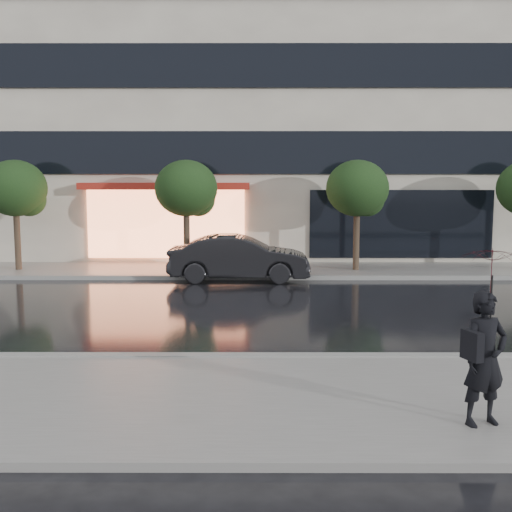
{
  "coord_description": "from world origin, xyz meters",
  "views": [
    {
      "loc": [
        -0.49,
        -12.55,
        3.41
      ],
      "look_at": [
        -0.53,
        3.61,
        1.4
      ],
      "focal_mm": 45.0,
      "sensor_mm": 36.0,
      "label": 1
    }
  ],
  "objects": [
    {
      "name": "curb_far",
      "position": [
        0.0,
        8.5,
        0.07
      ],
      "size": [
        60.0,
        0.25,
        0.14
      ],
      "primitive_type": "cube",
      "color": "gray",
      "rests_on": "ground"
    },
    {
      "name": "ground",
      "position": [
        0.0,
        0.0,
        0.0
      ],
      "size": [
        120.0,
        120.0,
        0.0
      ],
      "primitive_type": "plane",
      "color": "black",
      "rests_on": "ground"
    },
    {
      "name": "parked_car",
      "position": [
        -1.09,
        8.26,
        0.76
      ],
      "size": [
        4.6,
        1.65,
        1.51
      ],
      "primitive_type": "imported",
      "rotation": [
        0.0,
        0.0,
        1.56
      ],
      "color": "black",
      "rests_on": "ground"
    },
    {
      "name": "sidewalk_near",
      "position": [
        0.0,
        -3.25,
        0.06
      ],
      "size": [
        60.0,
        4.5,
        0.12
      ],
      "primitive_type": "cube",
      "color": "slate",
      "rests_on": "ground"
    },
    {
      "name": "tree_mid_west",
      "position": [
        -2.94,
        10.03,
        2.92
      ],
      "size": [
        2.2,
        2.2,
        3.99
      ],
      "color": "#33261C",
      "rests_on": "ground"
    },
    {
      "name": "tree_far_west",
      "position": [
        -8.94,
        10.03,
        2.92
      ],
      "size": [
        2.2,
        2.2,
        3.99
      ],
      "color": "#33261C",
      "rests_on": "ground"
    },
    {
      "name": "sidewalk_far",
      "position": [
        0.0,
        10.25,
        0.06
      ],
      "size": [
        60.0,
        3.5,
        0.12
      ],
      "primitive_type": "cube",
      "color": "slate",
      "rests_on": "ground"
    },
    {
      "name": "curb_near",
      "position": [
        0.0,
        -1.0,
        0.07
      ],
      "size": [
        60.0,
        0.25,
        0.14
      ],
      "primitive_type": "cube",
      "color": "gray",
      "rests_on": "ground"
    },
    {
      "name": "office_building",
      "position": [
        -0.0,
        17.97,
        9.0
      ],
      "size": [
        30.0,
        12.76,
        18.0
      ],
      "color": "beige",
      "rests_on": "ground"
    },
    {
      "name": "pedestrian_with_umbrella",
      "position": [
        2.54,
        -4.31,
        1.57
      ],
      "size": [
        1.06,
        1.07,
        2.37
      ],
      "rotation": [
        0.0,
        0.0,
        0.35
      ],
      "color": "black",
      "rests_on": "sidewalk_near"
    },
    {
      "name": "tree_mid_east",
      "position": [
        3.06,
        10.03,
        2.92
      ],
      "size": [
        2.2,
        2.2,
        3.99
      ],
      "color": "#33261C",
      "rests_on": "ground"
    }
  ]
}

